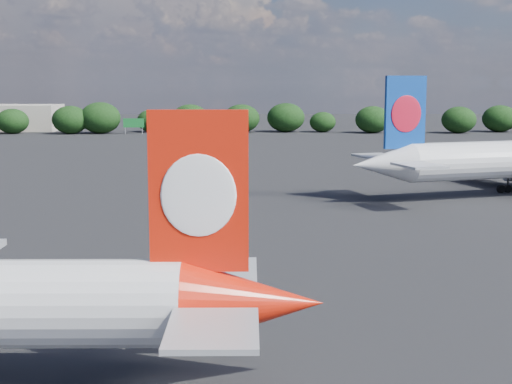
{
  "coord_description": "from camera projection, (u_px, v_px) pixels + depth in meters",
  "views": [
    {
      "loc": [
        15.55,
        -32.16,
        14.79
      ],
      "look_at": [
        16.0,
        12.0,
        8.0
      ],
      "focal_mm": 50.0,
      "sensor_mm": 36.0,
      "label": 1
    }
  ],
  "objects": [
    {
      "name": "ground",
      "position": [
        130.0,
        197.0,
        93.17
      ],
      "size": [
        500.0,
        500.0,
        0.0
      ],
      "primitive_type": "plane",
      "color": "black",
      "rests_on": "ground"
    },
    {
      "name": "highway_sign",
      "position": [
        134.0,
        123.0,
        207.17
      ],
      "size": [
        6.0,
        0.3,
        4.5
      ],
      "color": "#146829",
      "rests_on": "ground"
    },
    {
      "name": "billboard_yellow",
      "position": [
        237.0,
        120.0,
        213.29
      ],
      "size": [
        5.0,
        0.3,
        5.5
      ],
      "color": "yellow",
      "rests_on": "ground"
    },
    {
      "name": "horizon_treeline",
      "position": [
        226.0,
        119.0,
        211.14
      ],
      "size": [
        207.27,
        16.72,
        9.19
      ],
      "color": "black",
      "rests_on": "ground"
    }
  ]
}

